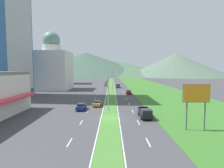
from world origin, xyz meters
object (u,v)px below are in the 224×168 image
(street_lamp_mid, at_px, (112,79))
(car_2, at_px, (107,82))
(car_1, at_px, (129,92))
(pickup_truck_0, at_px, (145,113))
(billboard_roadside, at_px, (197,96))
(car_4, at_px, (97,103))
(car_3, at_px, (106,84))
(street_lamp_near, at_px, (110,89))
(pickup_truck_1, at_px, (118,86))
(car_0, at_px, (82,107))

(street_lamp_mid, bearing_deg, car_2, 93.64)
(car_1, distance_m, pickup_truck_0, 33.81)
(billboard_roadside, bearing_deg, car_2, 99.27)
(car_1, bearing_deg, street_lamp_mid, -118.72)
(car_4, bearing_deg, car_2, -0.08)
(pickup_truck_0, bearing_deg, billboard_roadside, 43.07)
(car_3, bearing_deg, car_2, -0.17)
(street_lamp_mid, relative_size, billboard_roadside, 1.35)
(street_lamp_near, bearing_deg, pickup_truck_0, -39.98)
(pickup_truck_0, bearing_deg, street_lamp_near, -129.98)
(billboard_roadside, bearing_deg, pickup_truck_1, 98.52)
(car_3, xyz_separation_m, pickup_truck_1, (6.96, -11.84, 0.20))
(street_lamp_mid, distance_m, pickup_truck_1, 21.60)
(billboard_roadside, bearing_deg, car_0, 145.43)
(car_0, xyz_separation_m, car_3, (3.42, 63.11, -0.01))
(street_lamp_near, xyz_separation_m, pickup_truck_0, (6.88, -5.77, -3.98))
(pickup_truck_0, distance_m, pickup_truck_1, 58.31)
(car_2, bearing_deg, street_lamp_mid, -176.36)
(pickup_truck_0, bearing_deg, car_3, -171.68)
(car_3, bearing_deg, car_0, 176.90)
(car_3, bearing_deg, pickup_truck_0, -171.68)
(billboard_roadside, relative_size, car_0, 1.72)
(car_1, xyz_separation_m, pickup_truck_0, (0.00, -33.81, 0.20))
(billboard_roadside, distance_m, car_4, 25.25)
(car_1, bearing_deg, pickup_truck_0, 0.01)
(street_lamp_near, distance_m, car_4, 7.81)
(billboard_roadside, relative_size, pickup_truck_1, 1.33)
(street_lamp_mid, bearing_deg, pickup_truck_1, 81.23)
(car_4, bearing_deg, street_lamp_near, -148.61)
(car_4, height_order, pickup_truck_1, pickup_truck_1)
(billboard_roadside, relative_size, car_3, 1.53)
(car_4, relative_size, pickup_truck_1, 0.82)
(street_lamp_near, distance_m, billboard_roadside, 18.43)
(car_4, height_order, pickup_truck_0, pickup_truck_0)
(car_0, distance_m, car_1, 30.13)
(pickup_truck_1, bearing_deg, pickup_truck_0, 3.23)
(car_0, relative_size, car_4, 0.94)
(pickup_truck_0, xyz_separation_m, pickup_truck_1, (-3.29, 58.22, 0.00))
(pickup_truck_1, bearing_deg, car_3, -149.53)
(car_1, bearing_deg, pickup_truck_1, -172.34)
(billboard_roadside, xyz_separation_m, car_4, (-16.77, 18.30, -4.63))
(car_0, distance_m, car_3, 63.20)
(street_lamp_near, bearing_deg, pickup_truck_1, 86.08)
(street_lamp_mid, distance_m, car_2, 58.11)
(billboard_roadside, xyz_separation_m, pickup_truck_1, (-9.76, 65.15, -4.38))
(street_lamp_near, height_order, street_lamp_mid, street_lamp_mid)
(car_3, bearing_deg, pickup_truck_1, -149.53)
(pickup_truck_0, bearing_deg, car_1, -179.99)
(billboard_roadside, distance_m, pickup_truck_0, 10.45)
(car_3, height_order, pickup_truck_0, pickup_truck_0)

